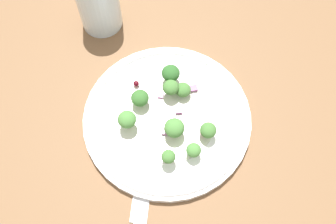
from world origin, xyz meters
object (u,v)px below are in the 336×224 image
(broccoli_floret_1, at_px, (173,89))
(plate, at_px, (168,117))
(water_glass, at_px, (98,3))
(broccoli_floret_0, at_px, (140,98))
(broccoli_floret_2, at_px, (194,150))

(broccoli_floret_1, bearing_deg, plate, 121.08)
(broccoli_floret_1, xyz_separation_m, water_glass, (0.19, -0.03, 0.01))
(broccoli_floret_1, height_order, water_glass, water_glass)
(broccoli_floret_0, bearing_deg, broccoli_floret_1, -122.11)
(broccoli_floret_0, distance_m, broccoli_floret_1, 0.05)
(plate, relative_size, broccoli_floret_2, 11.76)
(plate, bearing_deg, broccoli_floret_1, -58.92)
(water_glass, bearing_deg, broccoli_floret_0, 156.09)
(plate, distance_m, broccoli_floret_2, 0.07)
(broccoli_floret_0, relative_size, broccoli_floret_2, 1.26)
(plate, xyz_separation_m, broccoli_floret_0, (0.05, 0.01, 0.02))
(water_glass, bearing_deg, plate, 164.00)
(broccoli_floret_1, bearing_deg, broccoli_floret_2, 149.63)
(broccoli_floret_1, distance_m, broccoli_floret_2, 0.10)
(broccoli_floret_2, xyz_separation_m, water_glass, (0.28, -0.08, 0.02))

